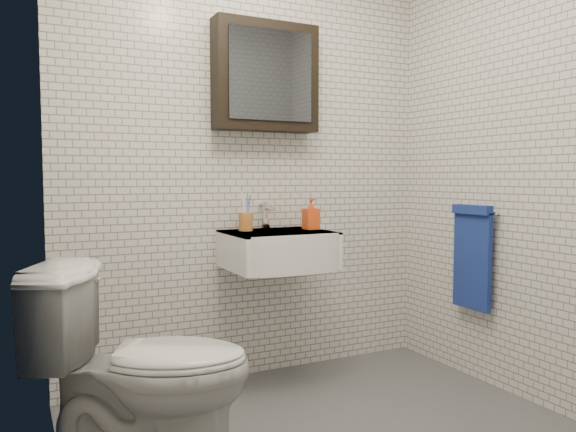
# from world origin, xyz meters

# --- Properties ---
(room_shell) EXTENTS (2.22, 2.02, 2.51)m
(room_shell) POSITION_xyz_m (0.00, 0.00, 1.47)
(room_shell) COLOR silver
(room_shell) RESTS_ON ground
(washbasin) EXTENTS (0.55, 0.50, 0.20)m
(washbasin) POSITION_xyz_m (0.05, 0.73, 0.76)
(washbasin) COLOR white
(washbasin) RESTS_ON room_shell
(faucet) EXTENTS (0.06, 0.20, 0.15)m
(faucet) POSITION_xyz_m (0.05, 0.93, 0.92)
(faucet) COLOR silver
(faucet) RESTS_ON washbasin
(mirror_cabinet) EXTENTS (0.60, 0.15, 0.60)m
(mirror_cabinet) POSITION_xyz_m (0.05, 0.93, 1.70)
(mirror_cabinet) COLOR black
(mirror_cabinet) RESTS_ON room_shell
(towel_rail) EXTENTS (0.09, 0.30, 0.58)m
(towel_rail) POSITION_xyz_m (1.04, 0.35, 0.72)
(towel_rail) COLOR silver
(towel_rail) RESTS_ON room_shell
(toothbrush_cup) EXTENTS (0.09, 0.09, 0.22)m
(toothbrush_cup) POSITION_xyz_m (-0.09, 0.89, 0.90)
(toothbrush_cup) COLOR #BC712F
(toothbrush_cup) RESTS_ON washbasin
(soap_bottle) EXTENTS (0.08, 0.08, 0.17)m
(soap_bottle) POSITION_xyz_m (0.27, 0.79, 0.94)
(soap_bottle) COLOR orange
(soap_bottle) RESTS_ON washbasin
(toilet) EXTENTS (0.92, 0.74, 0.82)m
(toilet) POSITION_xyz_m (-0.80, 0.17, 0.41)
(toilet) COLOR silver
(toilet) RESTS_ON ground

